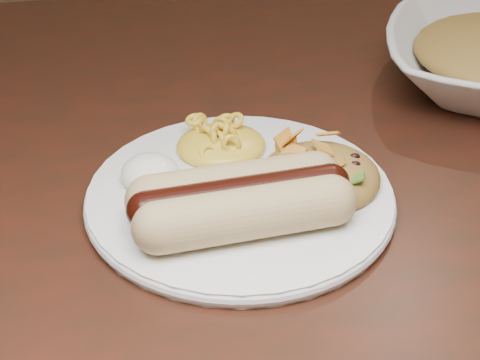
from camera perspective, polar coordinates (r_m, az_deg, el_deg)
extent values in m
cube|color=#39150C|center=(0.67, -8.47, -0.64)|extent=(1.60, 0.90, 0.04)
cylinder|color=white|center=(0.60, 0.00, -1.30)|extent=(0.32, 0.32, 0.01)
cylinder|color=tan|center=(0.54, 0.41, -2.55)|extent=(0.13, 0.05, 0.04)
cylinder|color=tan|center=(0.57, -0.28, -0.67)|extent=(0.13, 0.05, 0.04)
cylinder|color=black|center=(0.55, 0.06, -1.25)|extent=(0.15, 0.04, 0.03)
ellipsoid|color=yellow|center=(0.65, -1.49, 3.55)|extent=(0.10, 0.09, 0.03)
ellipsoid|color=white|center=(0.61, -7.04, 1.05)|extent=(0.06, 0.06, 0.03)
ellipsoid|color=#B6371D|center=(0.61, 6.19, 0.73)|extent=(0.10, 0.10, 0.04)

